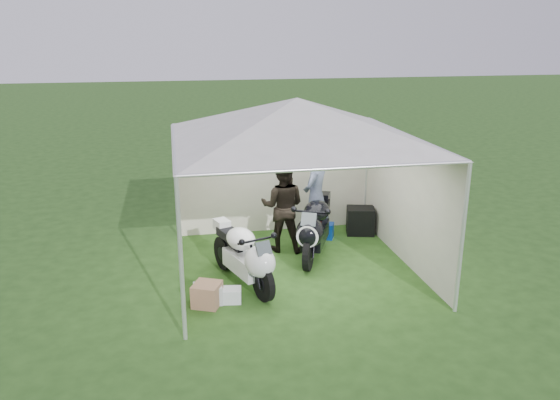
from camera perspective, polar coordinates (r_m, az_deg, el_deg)
The scene contains 11 objects.
ground at distance 9.78m, azimuth 1.64°, elevation -7.09°, with size 80.00×80.00×0.00m, color #234516.
canopy_tent at distance 9.06m, azimuth 1.74°, elevation 8.00°, with size 5.66×5.66×3.00m.
motorcycle_white at distance 8.92m, azimuth -3.63°, elevation -5.76°, with size 0.93×1.93×0.98m.
motorcycle_black at distance 10.07m, azimuth 3.67°, elevation -2.77°, with size 1.15×2.01×1.06m.
paddock_stand at distance 11.12m, azimuth 4.50°, elevation -3.19°, with size 0.42×0.26×0.32m, color blue.
person_dark_jacket at distance 10.27m, azimuth 0.29°, elevation -0.67°, with size 0.85×0.66×1.75m, color black.
person_blue_jacket at distance 10.55m, azimuth 3.76°, elevation 0.32°, with size 0.71×0.46×1.93m, color slate.
equipment_box at distance 11.41m, azimuth 8.40°, elevation -2.15°, with size 0.56×0.45×0.56m, color black.
crate_0 at distance 8.62m, azimuth -7.54°, elevation -9.69°, with size 0.43×0.34×0.29m, color silver.
crate_1 at distance 8.53m, azimuth -7.63°, elevation -9.76°, with size 0.40×0.40×0.35m, color #90664D.
crate_2 at distance 8.62m, azimuth -5.09°, elevation -9.88°, with size 0.30×0.25×0.22m, color silver.
Camera 1 is at (-2.01, -8.69, 4.02)m, focal length 35.00 mm.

